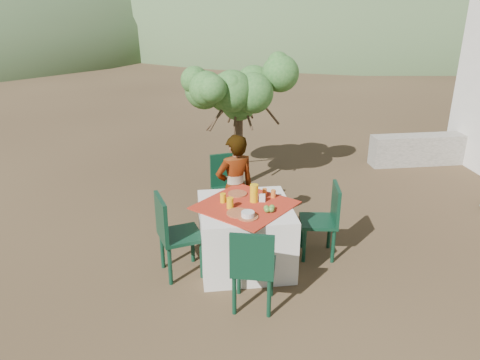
# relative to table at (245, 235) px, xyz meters

# --- Properties ---
(ground) EXTENTS (160.00, 160.00, 0.00)m
(ground) POSITION_rel_table_xyz_m (0.45, -0.42, -0.38)
(ground) COLOR #342417
(ground) RESTS_ON ground
(table) EXTENTS (1.30, 1.30, 0.76)m
(table) POSITION_rel_table_xyz_m (0.00, 0.00, 0.00)
(table) COLOR white
(table) RESTS_ON ground
(chair_far) EXTENTS (0.50, 0.50, 0.94)m
(chair_far) POSITION_rel_table_xyz_m (-0.07, 1.14, 0.14)
(chair_far) COLOR black
(chair_far) RESTS_ON ground
(chair_near) EXTENTS (0.51, 0.51, 0.91)m
(chair_near) POSITION_rel_table_xyz_m (-0.04, -0.86, 0.13)
(chair_near) COLOR black
(chair_near) RESTS_ON ground
(chair_left) EXTENTS (0.54, 0.54, 0.96)m
(chair_left) POSITION_rel_table_xyz_m (-0.81, -0.11, 0.15)
(chair_left) COLOR black
(chair_left) RESTS_ON ground
(chair_right) EXTENTS (0.48, 0.48, 0.91)m
(chair_right) POSITION_rel_table_xyz_m (0.96, 0.08, 0.12)
(chair_right) COLOR black
(chair_right) RESTS_ON ground
(person) EXTENTS (0.59, 0.47, 1.39)m
(person) POSITION_rel_table_xyz_m (-0.04, 0.64, 0.32)
(person) COLOR #8C6651
(person) RESTS_ON ground
(shrub_tree) EXTENTS (1.58, 1.55, 1.85)m
(shrub_tree) POSITION_rel_table_xyz_m (0.29, 2.42, 1.08)
(shrub_tree) COLOR #4E3927
(shrub_tree) RESTS_ON ground
(stone_wall) EXTENTS (2.60, 0.35, 0.55)m
(stone_wall) POSITION_rel_table_xyz_m (4.05, 2.98, -0.10)
(stone_wall) COLOR gray
(stone_wall) RESTS_ON ground
(hill_near_right) EXTENTS (48.00, 48.00, 20.00)m
(hill_near_right) POSITION_rel_table_xyz_m (12.45, 35.58, -0.38)
(hill_near_right) COLOR #324A29
(hill_near_right) RESTS_ON ground
(hill_far_center) EXTENTS (60.00, 60.00, 24.00)m
(hill_far_center) POSITION_rel_table_xyz_m (-3.55, 51.58, -0.38)
(hill_far_center) COLOR slate
(hill_far_center) RESTS_ON ground
(hill_far_right) EXTENTS (36.00, 36.00, 14.00)m
(hill_far_right) POSITION_rel_table_xyz_m (28.45, 45.58, -0.38)
(hill_far_right) COLOR slate
(hill_far_right) RESTS_ON ground
(plate_far) EXTENTS (0.23, 0.23, 0.01)m
(plate_far) POSITION_rel_table_xyz_m (-0.05, 0.30, 0.39)
(plate_far) COLOR brown
(plate_far) RESTS_ON table
(plate_near) EXTENTS (0.25, 0.25, 0.01)m
(plate_near) POSITION_rel_table_xyz_m (-0.11, -0.21, 0.39)
(plate_near) COLOR brown
(plate_near) RESTS_ON table
(glass_far) EXTENTS (0.07, 0.07, 0.11)m
(glass_far) POSITION_rel_table_xyz_m (-0.24, 0.10, 0.44)
(glass_far) COLOR #E2A10E
(glass_far) RESTS_ON table
(glass_near) EXTENTS (0.08, 0.08, 0.12)m
(glass_near) POSITION_rel_table_xyz_m (-0.18, -0.06, 0.44)
(glass_near) COLOR #E2A10E
(glass_near) RESTS_ON table
(juice_pitcher) EXTENTS (0.09, 0.09, 0.21)m
(juice_pitcher) POSITION_rel_table_xyz_m (0.11, 0.07, 0.49)
(juice_pitcher) COLOR #E2A10E
(juice_pitcher) RESTS_ON table
(bowl_plate) EXTENTS (0.23, 0.23, 0.01)m
(bowl_plate) POSITION_rel_table_xyz_m (-0.02, -0.31, 0.39)
(bowl_plate) COLOR brown
(bowl_plate) RESTS_ON table
(white_bowl) EXTENTS (0.14, 0.14, 0.05)m
(white_bowl) POSITION_rel_table_xyz_m (-0.02, -0.31, 0.42)
(white_bowl) COLOR silver
(white_bowl) RESTS_ON bowl_plate
(jar_left) EXTENTS (0.06, 0.06, 0.09)m
(jar_left) POSITION_rel_table_xyz_m (0.35, 0.16, 0.43)
(jar_left) COLOR orange
(jar_left) RESTS_ON table
(jar_right) EXTENTS (0.05, 0.05, 0.08)m
(jar_right) POSITION_rel_table_xyz_m (0.26, 0.23, 0.42)
(jar_right) COLOR orange
(jar_right) RESTS_ON table
(napkin_holder) EXTENTS (0.08, 0.05, 0.09)m
(napkin_holder) POSITION_rel_table_xyz_m (0.20, 0.06, 0.43)
(napkin_holder) COLOR silver
(napkin_holder) RESTS_ON table
(fruit_cluster) EXTENTS (0.13, 0.12, 0.06)m
(fruit_cluster) POSITION_rel_table_xyz_m (0.23, -0.20, 0.41)
(fruit_cluster) COLOR #4C7C2D
(fruit_cluster) RESTS_ON table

